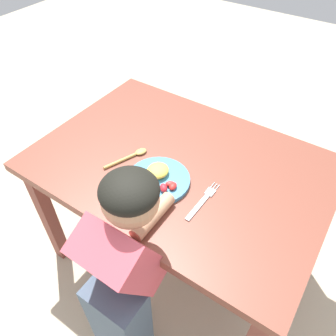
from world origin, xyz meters
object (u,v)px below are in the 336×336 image
spoon (131,156)px  person (124,283)px  plate (159,179)px  fork (202,201)px

spoon → person: person is taller
person → plate: bearing=104.8°
fork → spoon: (-0.37, 0.04, 0.00)m
plate → spoon: size_ratio=1.26×
fork → person: bearing=165.7°
plate → person: 0.40m
spoon → plate: bearing=-83.9°
plate → spoon: (-0.18, 0.05, -0.01)m
spoon → person: size_ratio=0.19×
person → fork: bearing=74.0°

